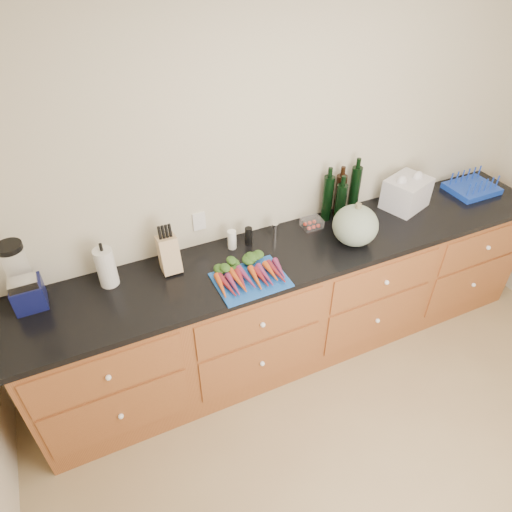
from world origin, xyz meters
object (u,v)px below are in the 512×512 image
squash (355,225)px  paper_towel (106,267)px  cutting_board (251,280)px  dish_rack (472,187)px  tomato_box (312,223)px  carrots (248,272)px  knife_block (169,254)px  blender_appliance (22,280)px

squash → paper_towel: squash is taller
cutting_board → dish_rack: size_ratio=1.18×
squash → tomato_box: (-0.16, 0.26, -0.10)m
cutting_board → squash: (0.76, 0.07, 0.13)m
squash → tomato_box: bearing=120.8°
carrots → knife_block: bearing=146.3°
paper_towel → knife_block: size_ratio=1.08×
cutting_board → paper_towel: paper_towel is taller
squash → carrots: bearing=-177.7°
paper_towel → tomato_box: paper_towel is taller
carrots → squash: 0.77m
carrots → knife_block: size_ratio=1.79×
carrots → tomato_box: carrots is taller
cutting_board → blender_appliance: blender_appliance is taller
blender_appliance → knife_block: 0.78m
knife_block → dish_rack: knife_block is taller
cutting_board → knife_block: (-0.39, 0.30, 0.11)m
knife_block → tomato_box: bearing=1.7°
knife_block → tomato_box: (1.00, 0.03, -0.08)m
dish_rack → paper_towel: bearing=178.3°
cutting_board → paper_towel: 0.82m
paper_towel → squash: bearing=-9.5°
blender_appliance → knife_block: blender_appliance is taller
cutting_board → carrots: 0.05m
squash → paper_towel: (-1.51, 0.25, -0.01)m
cutting_board → carrots: carrots is taller
knife_block → dish_rack: size_ratio=0.64×
knife_block → cutting_board: bearing=-37.4°
dish_rack → knife_block: bearing=178.5°
paper_towel → knife_block: paper_towel is taller
carrots → dish_rack: 1.96m
blender_appliance → squash: bearing=-7.3°
carrots → tomato_box: 0.67m
squash → blender_appliance: (-1.93, 0.25, 0.05)m
squash → tomato_box: 0.32m
squash → knife_block: squash is taller
squash → cutting_board: bearing=-174.9°
carrots → cutting_board: bearing=-90.0°
dish_rack → blender_appliance: bearing=178.6°
paper_towel → cutting_board: bearing=-23.1°
carrots → dish_rack: bearing=5.9°
tomato_box → dish_rack: size_ratio=0.38×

